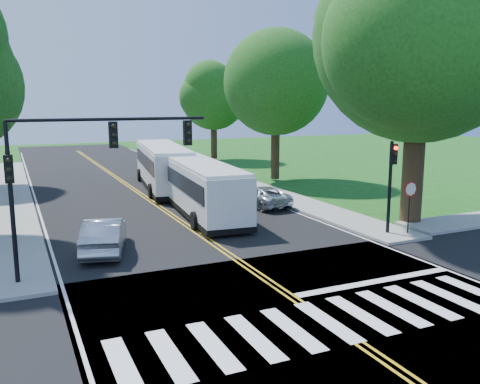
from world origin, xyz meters
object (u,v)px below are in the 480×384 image
hatchback (104,235)px  bus_follow (163,166)px  signal_nw (81,159)px  suv (261,196)px  dark_sedan (238,192)px  signal_ne (391,175)px  bus_lead (201,187)px

hatchback → bus_follow: bearing=-99.6°
signal_nw → suv: size_ratio=1.60×
dark_sedan → signal_ne: bearing=118.8°
signal_nw → dark_sedan: size_ratio=1.72×
signal_ne → dark_sedan: 11.50m
bus_lead → suv: bus_lead is taller
signal_nw → signal_ne: 14.13m
bus_follow → dark_sedan: (3.02, -6.84, -1.08)m
signal_ne → hatchback: bearing=167.5°
bus_lead → dark_sedan: size_ratio=2.81×
signal_ne → bus_follow: bearing=109.0°
signal_nw → bus_lead: size_ratio=0.61×
hatchback → dark_sedan: (9.87, 7.96, -0.14)m
signal_ne → suv: (-2.42, 8.77, -2.33)m
suv → signal_ne: bearing=100.2°
bus_lead → signal_nw: bearing=53.2°
suv → bus_follow: bearing=-72.9°
signal_nw → dark_sedan: signal_nw is taller
suv → dark_sedan: size_ratio=1.07×
hatchback → suv: 12.04m
hatchback → suv: bearing=-135.4°
bus_follow → dark_sedan: bus_follow is taller
bus_lead → hatchback: size_ratio=2.57×
signal_ne → bus_lead: 10.67m
signal_nw → signal_ne: (14.06, 0.01, -1.41)m
bus_follow → suv: 9.68m
signal_nw → signal_ne: bearing=0.0°
bus_follow → hatchback: bearing=73.2°
dark_sedan → suv: bearing=120.1°
signal_ne → dark_sedan: size_ratio=1.06×
bus_lead → suv: bearing=-168.7°
signal_ne → hatchback: (-12.92, 2.88, -2.21)m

